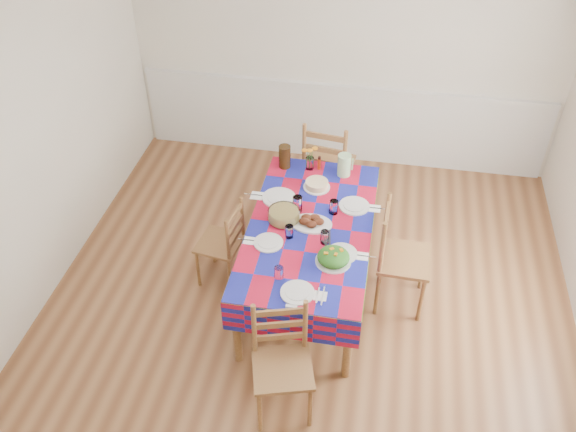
% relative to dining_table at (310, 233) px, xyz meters
% --- Properties ---
extents(room, '(4.58, 5.08, 2.78)m').
position_rel_dining_table_xyz_m(room, '(0.03, -0.37, 0.70)').
color(room, brown).
rests_on(room, ground).
extents(wainscot, '(4.41, 0.06, 0.92)m').
position_rel_dining_table_xyz_m(wainscot, '(0.03, 2.11, -0.16)').
color(wainscot, silver).
rests_on(wainscot, room).
extents(dining_table, '(1.01, 1.88, 0.73)m').
position_rel_dining_table_xyz_m(dining_table, '(0.00, 0.00, 0.00)').
color(dining_table, brown).
rests_on(dining_table, room).
extents(setting_near_head, '(0.41, 0.27, 0.12)m').
position_rel_dining_table_xyz_m(setting_near_head, '(-0.03, -0.71, 0.11)').
color(setting_near_head, silver).
rests_on(setting_near_head, dining_table).
extents(setting_left_near, '(0.43, 0.26, 0.11)m').
position_rel_dining_table_xyz_m(setting_left_near, '(-0.25, -0.23, 0.11)').
color(setting_left_near, silver).
rests_on(setting_left_near, dining_table).
extents(setting_left_far, '(0.53, 0.32, 0.14)m').
position_rel_dining_table_xyz_m(setting_left_far, '(-0.26, 0.26, 0.11)').
color(setting_left_far, silver).
rests_on(setting_left_far, dining_table).
extents(setting_right_near, '(0.45, 0.26, 0.12)m').
position_rel_dining_table_xyz_m(setting_right_near, '(0.24, -0.25, 0.11)').
color(setting_right_near, silver).
rests_on(setting_right_near, dining_table).
extents(setting_right_far, '(0.49, 0.28, 0.13)m').
position_rel_dining_table_xyz_m(setting_right_far, '(0.27, 0.28, 0.11)').
color(setting_right_far, silver).
rests_on(setting_right_far, dining_table).
extents(meat_platter, '(0.34, 0.25, 0.07)m').
position_rel_dining_table_xyz_m(meat_platter, '(0.00, 0.02, 0.11)').
color(meat_platter, silver).
rests_on(meat_platter, dining_table).
extents(salad_platter, '(0.28, 0.28, 0.12)m').
position_rel_dining_table_xyz_m(salad_platter, '(0.24, -0.38, 0.12)').
color(salad_platter, silver).
rests_on(salad_platter, dining_table).
extents(pasta_bowl, '(0.27, 0.27, 0.10)m').
position_rel_dining_table_xyz_m(pasta_bowl, '(-0.23, 0.04, 0.13)').
color(pasta_bowl, white).
rests_on(pasta_bowl, dining_table).
extents(cake, '(0.24, 0.24, 0.07)m').
position_rel_dining_table_xyz_m(cake, '(-0.02, 0.53, 0.11)').
color(cake, silver).
rests_on(cake, dining_table).
extents(serving_utensils, '(0.13, 0.29, 0.01)m').
position_rel_dining_table_xyz_m(serving_utensils, '(0.15, -0.11, 0.08)').
color(serving_utensils, black).
rests_on(serving_utensils, dining_table).
extents(flower_vase, '(0.15, 0.12, 0.24)m').
position_rel_dining_table_xyz_m(flower_vase, '(-0.13, 0.80, 0.18)').
color(flower_vase, white).
rests_on(flower_vase, dining_table).
extents(hot_sauce, '(0.03, 0.03, 0.14)m').
position_rel_dining_table_xyz_m(hot_sauce, '(-0.04, 0.81, 0.15)').
color(hot_sauce, '#C1370F').
rests_on(hot_sauce, dining_table).
extents(green_pitcher, '(0.12, 0.12, 0.21)m').
position_rel_dining_table_xyz_m(green_pitcher, '(0.19, 0.76, 0.18)').
color(green_pitcher, '#97C38A').
rests_on(green_pitcher, dining_table).
extents(tea_pitcher, '(0.11, 0.11, 0.22)m').
position_rel_dining_table_xyz_m(tea_pitcher, '(-0.36, 0.79, 0.19)').
color(tea_pitcher, black).
rests_on(tea_pitcher, dining_table).
extents(name_card, '(0.08, 0.03, 0.02)m').
position_rel_dining_table_xyz_m(name_card, '(0.00, -0.90, 0.09)').
color(name_card, silver).
rests_on(name_card, dining_table).
extents(chair_near, '(0.51, 0.49, 0.93)m').
position_rel_dining_table_xyz_m(chair_near, '(-0.01, -1.18, -0.19)').
color(chair_near, brown).
rests_on(chair_near, room).
extents(chair_far, '(0.52, 0.50, 1.04)m').
position_rel_dining_table_xyz_m(chair_far, '(-0.01, 1.18, -0.14)').
color(chair_far, brown).
rests_on(chair_far, room).
extents(chair_left, '(0.41, 0.42, 0.85)m').
position_rel_dining_table_xyz_m(chair_left, '(-0.75, -0.01, -0.23)').
color(chair_left, brown).
rests_on(chair_left, room).
extents(chair_right, '(0.44, 0.46, 1.01)m').
position_rel_dining_table_xyz_m(chair_right, '(0.74, 0.00, -0.16)').
color(chair_right, brown).
rests_on(chair_right, room).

